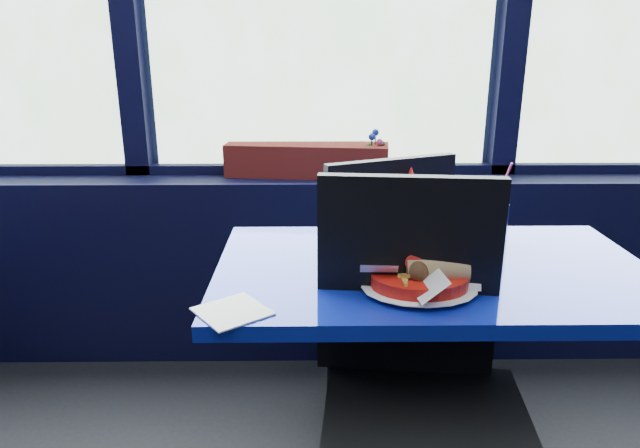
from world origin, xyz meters
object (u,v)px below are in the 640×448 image
Objects in this scene: food_basket at (422,279)px; ketchup_bottle at (409,210)px; planter_box at (307,160)px; chair_near_front at (418,371)px; near_table at (429,324)px; soda_cup at (495,221)px; chair_near_back at (398,276)px; flower_vase at (375,163)px.

ketchup_bottle is at bearing 110.42° from food_basket.
planter_box is 1.12m from food_basket.
ketchup_bottle is (0.04, 0.47, 0.26)m from chair_near_front.
near_table is at bearing -76.41° from ketchup_bottle.
food_basket is (0.29, -1.08, -0.08)m from planter_box.
soda_cup is at bearing 6.65° from ketchup_bottle.
near_table is 1.19× the size of chair_near_back.
chair_near_front is 1.54× the size of planter_box.
chair_near_front is 0.61m from chair_near_back.
near_table is 0.28m from food_basket.
soda_cup is at bearing 135.47° from chair_near_back.
chair_near_front is 0.22m from food_basket.
ketchup_bottle is at bearing 90.63° from chair_near_front.
soda_cup is at bearing 63.56° from chair_near_front.
chair_near_front is at bearing -70.56° from planter_box.
chair_near_back reaches higher than flower_vase.
flower_vase reaches higher than food_basket.
food_basket is at bearing 86.04° from chair_near_front.
food_basket is 0.36m from ketchup_bottle.
food_basket is at bearing -127.70° from soda_cup.
chair_near_front is at bearing -75.75° from food_basket.
ketchup_bottle is 0.28m from soda_cup.
chair_near_back is 0.61m from flower_vase.
flower_vase is at bearing -1.60° from planter_box.
food_basket is (-0.06, -0.17, 0.22)m from near_table.
ketchup_bottle is at bearing -173.35° from soda_cup.
food_basket is 1.26× the size of soda_cup.
near_table is at bearing 75.25° from chair_near_back.
chair_near_front is (-0.08, -0.29, 0.03)m from near_table.
chair_near_back is (-0.05, 0.32, 0.01)m from near_table.
flower_vase is at bearing 115.22° from soda_cup.
chair_near_back is 0.53m from food_basket.
ketchup_bottle reaches higher than food_basket.
flower_vase is at bearing -109.87° from chair_near_back.
chair_near_front reaches higher than near_table.
planter_box is 3.39× the size of flower_vase.
soda_cup reaches higher than food_basket.
planter_box is (-0.36, 0.90, 0.30)m from near_table.
soda_cup is (0.30, 0.38, 0.03)m from food_basket.
food_basket is (0.01, -1.04, -0.08)m from flower_vase.
near_table is 6.00× the size of flower_vase.
ketchup_bottle is at bearing -59.91° from planter_box.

